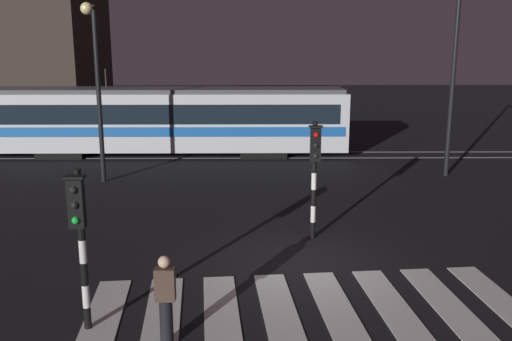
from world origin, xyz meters
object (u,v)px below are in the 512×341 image
pedestrian_waiting_at_kerb (166,300)px  traffic_light_median_centre (315,163)px  street_lamp_trackside_left (95,71)px  street_lamp_trackside_right (457,55)px  tram (163,120)px  traffic_light_corner_near_left (79,227)px

pedestrian_waiting_at_kerb → traffic_light_median_centre: bearing=59.8°
street_lamp_trackside_left → pedestrian_waiting_at_kerb: size_ratio=3.95×
street_lamp_trackside_right → pedestrian_waiting_at_kerb: (-9.57, -13.00, -4.01)m
traffic_light_median_centre → tram: size_ratio=0.19×
pedestrian_waiting_at_kerb → street_lamp_trackside_left: bearing=109.4°
traffic_light_median_centre → street_lamp_trackside_right: (6.31, 7.39, 2.71)m
street_lamp_trackside_left → tram: bearing=73.7°
street_lamp_trackside_right → pedestrian_waiting_at_kerb: street_lamp_trackside_right is taller
traffic_light_median_centre → tram: bearing=116.3°
traffic_light_corner_near_left → pedestrian_waiting_at_kerb: 2.06m
traffic_light_corner_near_left → street_lamp_trackside_left: street_lamp_trackside_left is taller
traffic_light_median_centre → street_lamp_trackside_right: bearing=49.5°
tram → street_lamp_trackside_left: bearing=-106.3°
traffic_light_median_centre → tram: tram is taller
tram → pedestrian_waiting_at_kerb: size_ratio=10.31×
traffic_light_corner_near_left → street_lamp_trackside_right: street_lamp_trackside_right is taller
traffic_light_median_centre → tram: (-5.91, 11.99, -0.42)m
street_lamp_trackside_left → street_lamp_trackside_right: street_lamp_trackside_right is taller
traffic_light_median_centre → traffic_light_corner_near_left: (-4.86, -5.09, -0.10)m
traffic_light_median_centre → street_lamp_trackside_left: street_lamp_trackside_left is taller
traffic_light_median_centre → traffic_light_corner_near_left: bearing=-133.6°
street_lamp_trackside_left → tram: 6.27m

